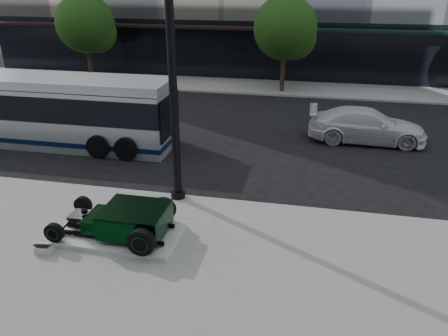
% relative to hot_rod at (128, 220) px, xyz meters
% --- Properties ---
extents(ground, '(120.00, 120.00, 0.00)m').
position_rel_hot_rod_xyz_m(ground, '(1.70, 4.82, -0.70)').
color(ground, black).
rests_on(ground, ground).
extents(sidewalk_far, '(70.00, 4.00, 0.12)m').
position_rel_hot_rod_xyz_m(sidewalk_far, '(1.70, 18.82, -0.64)').
color(sidewalk_far, gray).
rests_on(sidewalk_far, ground).
extents(street_trees, '(29.80, 3.80, 5.70)m').
position_rel_hot_rod_xyz_m(street_trees, '(2.84, 17.89, 3.07)').
color(street_trees, black).
rests_on(street_trees, sidewalk_far).
extents(display_plinth, '(3.40, 1.80, 0.15)m').
position_rel_hot_rod_xyz_m(display_plinth, '(-0.33, 0.00, -0.50)').
color(display_plinth, silver).
rests_on(display_plinth, sidewalk_near).
extents(hot_rod, '(3.22, 2.00, 0.81)m').
position_rel_hot_rod_xyz_m(hot_rod, '(0.00, 0.00, 0.00)').
color(hot_rod, black).
rests_on(hot_rod, display_plinth).
extents(info_plaque, '(0.43, 0.34, 0.31)m').
position_rel_hot_rod_xyz_m(info_plaque, '(-1.93, -1.12, -0.45)').
color(info_plaque, silver).
rests_on(info_plaque, sidewalk_near).
extents(lamppost, '(0.46, 0.46, 8.41)m').
position_rel_hot_rod_xyz_m(lamppost, '(0.59, 2.62, 3.31)').
color(lamppost, black).
rests_on(lamppost, sidewalk_near).
extents(transit_bus, '(12.12, 2.88, 2.92)m').
position_rel_hot_rod_xyz_m(transit_bus, '(-7.03, 6.79, 0.79)').
color(transit_bus, silver).
rests_on(transit_bus, ground).
extents(white_sedan, '(5.08, 2.09, 1.47)m').
position_rel_hot_rod_xyz_m(white_sedan, '(7.11, 9.71, 0.04)').
color(white_sedan, white).
rests_on(white_sedan, ground).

